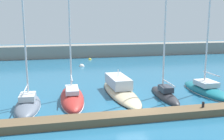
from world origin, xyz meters
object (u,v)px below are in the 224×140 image
at_px(dock_bollard, 203,105).
at_px(sailboat_red_second, 72,97).
at_px(sailboat_teal_fifth, 206,89).
at_px(mooring_buoy_white, 82,67).
at_px(mooring_buoy_yellow, 90,60).
at_px(sailboat_charcoal_fourth, 165,93).
at_px(sailboat_slate_nearest, 28,104).
at_px(motorboat_sand_third, 120,90).

bearing_deg(dock_bollard, sailboat_red_second, 149.18).
distance_m(sailboat_teal_fifth, mooring_buoy_white, 20.39).
bearing_deg(mooring_buoy_yellow, sailboat_teal_fifth, -70.22).
bearing_deg(dock_bollard, mooring_buoy_white, 107.27).
height_order(sailboat_charcoal_fourth, mooring_buoy_white, sailboat_charcoal_fourth).
distance_m(sailboat_slate_nearest, mooring_buoy_yellow, 26.18).
relative_size(sailboat_red_second, sailboat_teal_fifth, 0.96).
distance_m(sailboat_charcoal_fourth, sailboat_teal_fifth, 4.70).
height_order(sailboat_red_second, motorboat_sand_third, sailboat_red_second).
relative_size(mooring_buoy_yellow, dock_bollard, 1.34).
distance_m(sailboat_red_second, motorboat_sand_third, 4.95).
xyz_separation_m(sailboat_red_second, dock_bollard, (9.81, -5.85, 0.50)).
relative_size(sailboat_red_second, mooring_buoy_white, 14.75).
bearing_deg(sailboat_charcoal_fourth, dock_bollard, -166.00).
bearing_deg(mooring_buoy_white, motorboat_sand_third, -82.37).
bearing_deg(sailboat_teal_fifth, sailboat_red_second, 86.31).
bearing_deg(sailboat_red_second, mooring_buoy_white, -7.14).
distance_m(sailboat_charcoal_fourth, dock_bollard, 5.14).
distance_m(sailboat_charcoal_fourth, mooring_buoy_yellow, 24.65).
distance_m(sailboat_red_second, dock_bollard, 11.43).
bearing_deg(sailboat_teal_fifth, sailboat_slate_nearest, 90.55).
height_order(motorboat_sand_third, mooring_buoy_white, motorboat_sand_third).
bearing_deg(sailboat_slate_nearest, sailboat_charcoal_fourth, -86.81).
bearing_deg(sailboat_teal_fifth, mooring_buoy_white, 29.49).
bearing_deg(dock_bollard, motorboat_sand_third, 125.63).
xyz_separation_m(mooring_buoy_white, dock_bollard, (7.11, -22.85, 0.80)).
bearing_deg(dock_bollard, mooring_buoy_yellow, 99.53).
height_order(sailboat_slate_nearest, dock_bollard, sailboat_slate_nearest).
height_order(sailboat_red_second, sailboat_charcoal_fourth, sailboat_charcoal_fourth).
distance_m(sailboat_teal_fifth, mooring_buoy_yellow, 25.33).
relative_size(sailboat_charcoal_fourth, dock_bollard, 29.33).
xyz_separation_m(motorboat_sand_third, sailboat_teal_fifth, (8.62, -1.41, 0.00)).
xyz_separation_m(sailboat_slate_nearest, sailboat_teal_fifth, (17.26, 0.87, 0.11)).
distance_m(motorboat_sand_third, sailboat_teal_fifth, 8.73).
bearing_deg(sailboat_red_second, dock_bollard, -118.94).
relative_size(sailboat_red_second, motorboat_sand_third, 1.22).
xyz_separation_m(sailboat_slate_nearest, motorboat_sand_third, (8.64, 2.28, 0.11)).
bearing_deg(mooring_buoy_white, sailboat_slate_nearest, -109.69).
distance_m(mooring_buoy_yellow, dock_bollard, 29.78).
relative_size(sailboat_slate_nearest, sailboat_red_second, 1.07).
xyz_separation_m(sailboat_red_second, mooring_buoy_white, (2.70, 17.00, -0.30)).
relative_size(sailboat_slate_nearest, mooring_buoy_white, 15.80).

